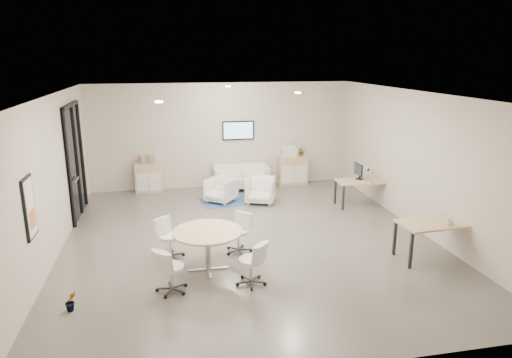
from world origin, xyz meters
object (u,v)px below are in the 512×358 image
Objects in this scene: desk_front at (436,226)px; sideboard_right at (293,170)px; armchair_right at (260,189)px; desk_rear at (362,183)px; armchair_left at (221,189)px; round_table at (207,235)px; loveseat at (241,178)px; sideboard_left at (149,177)px.

sideboard_right is at bearing 98.52° from desk_front.
armchair_right is 0.51× the size of desk_front.
armchair_right is 2.77m from desk_rear.
desk_rear is (3.71, -1.07, 0.26)m from armchair_left.
desk_front reaches higher than desk_rear.
armchair_right reaches higher than desk_front.
desk_front is at bearing -4.84° from round_table.
armchair_right reaches higher than desk_rear.
desk_rear is at bearing 34.61° from round_table.
desk_front is (0.03, -3.47, 0.07)m from desk_rear.
desk_front is 4.52m from round_table.
armchair_right reaches higher than loveseat.
armchair_right is (-1.41, -1.68, -0.07)m from sideboard_right.
sideboard_right reaches higher than sideboard_left.
armchair_left is at bearing -150.63° from sideboard_right.
desk_front is (5.73, -5.96, 0.26)m from sideboard_left.
armchair_left is 0.57× the size of round_table.
loveseat is 1.22× the size of desk_rear.
loveseat is at bearing 73.91° from round_table.
sideboard_left is 0.58× the size of desk_front.
armchair_left is 4.25m from round_table.
sideboard_right reaches higher than loveseat.
round_table is (1.23, -5.58, 0.27)m from sideboard_left.
loveseat is 3.73m from desk_rear.
armchair_left reaches higher than loveseat.
sideboard_right is at bearing 67.05° from armchair_left.
armchair_left is 0.49× the size of desk_front.
loveseat is 2.14× the size of armchair_right.
desk_rear is at bearing 21.56° from armchair_left.
armchair_right is 0.57× the size of desk_rear.
armchair_left reaches higher than desk_rear.
round_table is at bearing -143.47° from desk_rear.
round_table reaches higher than loveseat.
desk_front is (1.26, -5.94, 0.24)m from sideboard_right.
desk_front is (2.67, -4.26, 0.31)m from armchair_right.
desk_front is at bearing -12.88° from armchair_left.
desk_front is at bearing -87.64° from desk_rear.
sideboard_right is at bearing 59.74° from round_table.
armchair_left is at bearing -35.28° from sideboard_left.
armchair_right reaches higher than armchair_left.
sideboard_left is 6.23m from desk_rear.
sideboard_right is 1.70m from loveseat.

